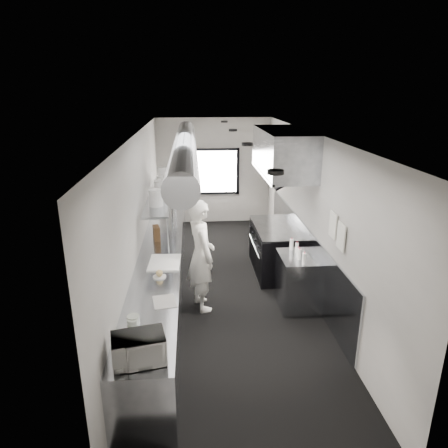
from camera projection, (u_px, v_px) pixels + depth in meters
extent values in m
cube|color=black|center=(227.00, 288.00, 7.54)|extent=(3.00, 8.00, 0.01)
cube|color=beige|center=(227.00, 134.00, 6.65)|extent=(3.00, 8.00, 0.01)
cube|color=#B4B0AA|center=(214.00, 171.00, 10.87)|extent=(3.00, 0.02, 2.80)
cube|color=#B4B0AA|center=(269.00, 363.00, 3.31)|extent=(3.00, 0.02, 2.80)
cube|color=#B4B0AA|center=(140.00, 218.00, 6.98)|extent=(0.02, 8.00, 2.80)
cube|color=#B4B0AA|center=(311.00, 214.00, 7.20)|extent=(0.02, 8.00, 2.80)
cube|color=gray|center=(303.00, 252.00, 7.76)|extent=(0.03, 5.50, 1.10)
cylinder|color=gray|center=(185.00, 147.00, 7.05)|extent=(0.40, 6.40, 0.40)
cube|color=silver|center=(214.00, 172.00, 10.83)|extent=(1.20, 0.03, 1.10)
cube|color=black|center=(214.00, 150.00, 10.67)|extent=(1.36, 0.03, 0.08)
cube|color=black|center=(214.00, 193.00, 11.04)|extent=(1.36, 0.03, 0.08)
cube|color=black|center=(190.00, 172.00, 10.80)|extent=(0.08, 0.03, 1.25)
cube|color=black|center=(238.00, 171.00, 10.90)|extent=(0.08, 0.03, 1.25)
cube|color=gray|center=(283.00, 152.00, 7.52)|extent=(0.80, 2.20, 0.80)
cube|color=gray|center=(262.00, 173.00, 7.61)|extent=(0.05, 2.20, 0.05)
cube|color=black|center=(278.00, 170.00, 7.62)|extent=(0.50, 2.10, 0.28)
cube|color=gray|center=(161.00, 281.00, 6.83)|extent=(0.70, 6.00, 0.90)
cube|color=gray|center=(161.00, 195.00, 7.90)|extent=(0.45, 3.00, 0.04)
cylinder|color=gray|center=(168.00, 235.00, 6.69)|extent=(0.04, 0.04, 0.66)
cylinder|color=gray|center=(172.00, 211.00, 8.02)|extent=(0.04, 0.04, 0.66)
cylinder|color=gray|center=(174.00, 193.00, 9.34)|extent=(0.04, 0.04, 0.66)
cube|color=black|center=(276.00, 250.00, 8.13)|extent=(0.85, 1.60, 0.90)
cube|color=gray|center=(277.00, 228.00, 7.98)|extent=(0.85, 1.60, 0.04)
cube|color=gray|center=(256.00, 250.00, 8.10)|extent=(0.03, 1.55, 0.80)
cylinder|color=gray|center=(254.00, 246.00, 8.07)|extent=(0.03, 1.30, 0.03)
cube|color=gray|center=(299.00, 281.00, 6.82)|extent=(0.65, 0.80, 0.90)
cube|color=gray|center=(171.00, 215.00, 10.33)|extent=(0.70, 1.20, 0.90)
cube|color=silver|center=(333.00, 225.00, 6.00)|extent=(0.02, 0.28, 0.38)
cube|color=silver|center=(341.00, 237.00, 5.69)|extent=(0.02, 0.28, 0.38)
imported|color=white|center=(201.00, 255.00, 6.63)|extent=(0.63, 0.78, 1.87)
imported|color=silver|center=(139.00, 349.00, 4.08)|extent=(0.55, 0.46, 0.29)
cylinder|color=#ADB6A8|center=(133.00, 323.00, 4.71)|extent=(0.16, 0.16, 0.09)
cylinder|color=#ADB6A8|center=(133.00, 320.00, 4.75)|extent=(0.17, 0.17, 0.10)
cube|color=white|center=(165.00, 301.00, 5.26)|extent=(0.34, 0.40, 0.01)
cylinder|color=silver|center=(160.00, 277.00, 5.94)|extent=(0.20, 0.20, 0.02)
sphere|color=#D6B770|center=(159.00, 273.00, 5.92)|extent=(0.10, 0.10, 0.10)
cube|color=white|center=(165.00, 262.00, 6.42)|extent=(0.51, 0.66, 0.02)
cube|color=brown|center=(156.00, 233.00, 7.37)|extent=(0.15, 0.25, 0.26)
cylinder|color=silver|center=(156.00, 198.00, 7.04)|extent=(0.31, 0.31, 0.29)
cylinder|color=silver|center=(161.00, 189.00, 7.61)|extent=(0.28, 0.28, 0.31)
cylinder|color=silver|center=(162.00, 184.00, 8.05)|extent=(0.22, 0.22, 0.31)
cylinder|color=silver|center=(163.00, 176.00, 8.48)|extent=(0.33, 0.33, 0.39)
cylinder|color=white|center=(304.00, 259.00, 6.35)|extent=(0.06, 0.06, 0.18)
cylinder|color=white|center=(299.00, 254.00, 6.52)|extent=(0.07, 0.07, 0.18)
cylinder|color=white|center=(298.00, 252.00, 6.62)|extent=(0.06, 0.06, 0.16)
cylinder|color=white|center=(297.00, 248.00, 6.81)|extent=(0.07, 0.07, 0.17)
cylinder|color=white|center=(292.00, 244.00, 6.91)|extent=(0.08, 0.08, 0.20)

